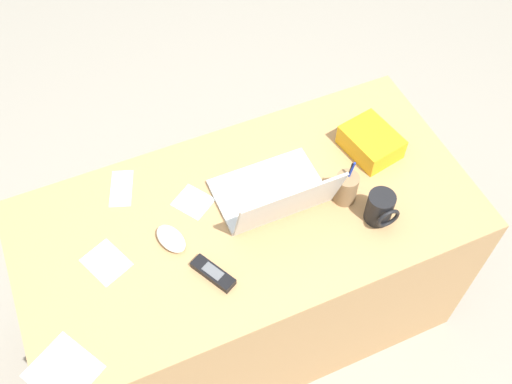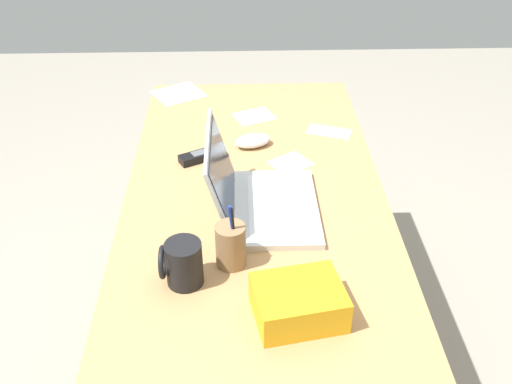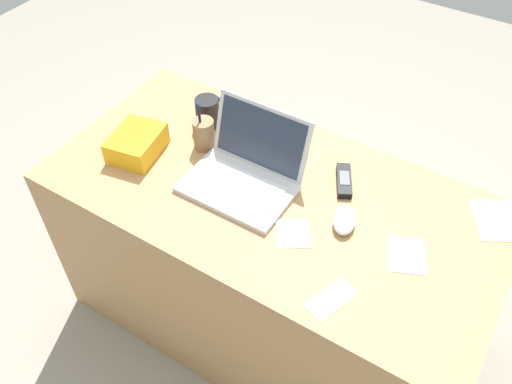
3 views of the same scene
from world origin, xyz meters
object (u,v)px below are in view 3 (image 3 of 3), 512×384
laptop (245,172)px  pen_holder (204,134)px  computer_mouse (344,221)px  snack_bag (137,143)px  cordless_phone (344,181)px  coffee_mug_white (208,112)px

laptop → pen_holder: laptop is taller
computer_mouse → snack_bag: bearing=167.2°
laptop → snack_bag: laptop is taller
snack_bag → computer_mouse: bearing=5.7°
cordless_phone → snack_bag: snack_bag is taller
coffee_mug_white → snack_bag: (-0.11, -0.25, -0.02)m
laptop → cordless_phone: laptop is taller
coffee_mug_white → pen_holder: 0.12m
laptop → computer_mouse: 0.35m
pen_holder → snack_bag: pen_holder is taller
cordless_phone → pen_holder: pen_holder is taller
snack_bag → cordless_phone: bearing=19.6°
computer_mouse → snack_bag: 0.74m
laptop → cordless_phone: bearing=30.9°
pen_holder → coffee_mug_white: bearing=118.8°
computer_mouse → pen_holder: size_ratio=0.65×
laptop → snack_bag: bearing=-169.6°
laptop → pen_holder: size_ratio=1.94×
pen_holder → laptop: bearing=-18.9°
pen_holder → snack_bag: 0.23m
computer_mouse → snack_bag: snack_bag is taller
coffee_mug_white → snack_bag: 0.28m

